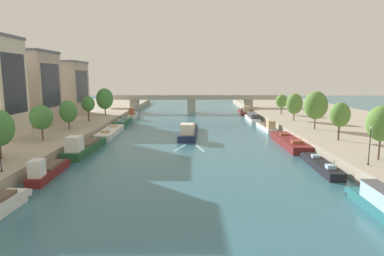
{
  "coord_description": "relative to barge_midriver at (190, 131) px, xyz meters",
  "views": [
    {
      "loc": [
        0.24,
        -19.01,
        12.79
      ],
      "look_at": [
        0.0,
        50.42,
        1.76
      ],
      "focal_mm": 30.6,
      "sensor_mm": 36.0,
      "label": 1
    }
  ],
  "objects": [
    {
      "name": "moored_boat_left_lone",
      "position": [
        -17.45,
        29.9,
        0.01
      ],
      "size": [
        2.33,
        10.22,
        3.39
      ],
      "color": "silver",
      "rests_on": "ground"
    },
    {
      "name": "moored_boat_left_upstream",
      "position": [
        -17.37,
        1.02,
        -0.38
      ],
      "size": [
        3.71,
        16.59,
        2.29
      ],
      "color": "silver",
      "rests_on": "ground"
    },
    {
      "name": "moored_boat_left_near",
      "position": [
        -17.35,
        -16.53,
        0.06
      ],
      "size": [
        3.33,
        14.55,
        3.61
      ],
      "color": "#235633",
      "rests_on": "ground"
    },
    {
      "name": "tree_right_distant",
      "position": [
        26.63,
        24.21,
        4.68
      ],
      "size": [
        3.38,
        3.38,
        5.73
      ],
      "color": "brown",
      "rests_on": "quay_right"
    },
    {
      "name": "moored_boat_right_lone",
      "position": [
        18.68,
        -26.05,
        -0.44
      ],
      "size": [
        2.42,
        12.52,
        2.17
      ],
      "color": "black",
      "rests_on": "ground"
    },
    {
      "name": "tree_right_past_mid",
      "position": [
        25.48,
        -27.98,
        5.67
      ],
      "size": [
        3.72,
        3.72,
        7.2
      ],
      "color": "brown",
      "rests_on": "quay_right"
    },
    {
      "name": "building_left_tall",
      "position": [
        -37.24,
        3.58,
        9.15
      ],
      "size": [
        13.29,
        12.04,
        16.59
      ],
      "color": "#A89989",
      "rests_on": "quay_left"
    },
    {
      "name": "lamppost_right_bank",
      "position": [
        22.72,
        -30.61,
        3.47
      ],
      "size": [
        0.28,
        0.28,
        4.82
      ],
      "color": "black",
      "rests_on": "quay_right"
    },
    {
      "name": "barge_midriver",
      "position": [
        0.0,
        0.0,
        0.0
      ],
      "size": [
        4.34,
        19.21,
        3.35
      ],
      "color": "#1E284C",
      "rests_on": "ground"
    },
    {
      "name": "moored_boat_left_gap_after",
      "position": [
        -17.68,
        -29.85,
        -0.11
      ],
      "size": [
        2.24,
        10.75,
        3.05
      ],
      "color": "maroon",
      "rests_on": "ground"
    },
    {
      "name": "building_left_corner",
      "position": [
        -37.24,
        23.97,
        8.44
      ],
      "size": [
        13.63,
        12.73,
        15.17
      ],
      "color": "#A89989",
      "rests_on": "quay_left"
    },
    {
      "name": "moored_boat_left_second",
      "position": [
        -17.81,
        16.78,
        -0.33
      ],
      "size": [
        2.95,
        13.73,
        2.4
      ],
      "color": "#235633",
      "rests_on": "ground"
    },
    {
      "name": "tree_left_nearest",
      "position": [
        -24.96,
        -14.89,
        4.84
      ],
      "size": [
        3.82,
        3.82,
        6.11
      ],
      "color": "brown",
      "rests_on": "quay_left"
    },
    {
      "name": "tree_left_distant",
      "position": [
        -24.8,
        9.98,
        5.04
      ],
      "size": [
        3.21,
        3.21,
        6.09
      ],
      "color": "brown",
      "rests_on": "quay_left"
    },
    {
      "name": "moored_boat_right_far",
      "position": [
        18.37,
        24.34,
        -0.06
      ],
      "size": [
        2.89,
        14.23,
        2.26
      ],
      "color": "silver",
      "rests_on": "ground"
    },
    {
      "name": "moored_boat_right_near",
      "position": [
        18.92,
        -10.22,
        -0.32
      ],
      "size": [
        3.59,
        16.82,
        2.43
      ],
      "color": "maroon",
      "rests_on": "ground"
    },
    {
      "name": "moored_boat_right_gap_after",
      "position": [
        18.37,
        -41.33,
        0.08
      ],
      "size": [
        2.29,
        10.7,
        2.6
      ],
      "color": "#23666B",
      "rests_on": "ground"
    },
    {
      "name": "wake_behind_barge",
      "position": [
        0.36,
        -12.63,
        -0.99
      ],
      "size": [
        5.59,
        6.02,
        0.03
      ],
      "color": "#A5D1DB",
      "rests_on": "ground"
    },
    {
      "name": "lamppost_left_bank",
      "position": [
        -21.3,
        -33.6,
        3.42
      ],
      "size": [
        0.28,
        0.28,
        4.71
      ],
      "color": "black",
      "rests_on": "quay_left"
    },
    {
      "name": "bridge_far",
      "position": [
        0.51,
        45.65,
        2.96
      ],
      "size": [
        64.28,
        4.4,
        6.16
      ],
      "color": "#ADA899",
      "rests_on": "ground"
    },
    {
      "name": "tree_left_second",
      "position": [
        -24.38,
        23.95,
        5.34
      ],
      "size": [
        4.77,
        4.77,
        7.51
      ],
      "color": "brown",
      "rests_on": "quay_left"
    },
    {
      "name": "tree_right_far",
      "position": [
        26.06,
        -14.64,
        5.25
      ],
      "size": [
        3.37,
        3.37,
        6.56
      ],
      "color": "brown",
      "rests_on": "quay_right"
    },
    {
      "name": "tree_right_third",
      "position": [
        26.43,
        -2.54,
        5.8
      ],
      "size": [
        4.77,
        4.77,
        7.89
      ],
      "color": "brown",
      "rests_on": "quay_right"
    },
    {
      "name": "tree_left_past_mid",
      "position": [
        -24.89,
        -2.85,
        4.57
      ],
      "size": [
        3.61,
        3.61,
        6.05
      ],
      "color": "brown",
      "rests_on": "quay_left"
    },
    {
      "name": "tree_left_third",
      "position": [
        -24.91,
        -27.5,
        5.01
      ],
      "size": [
        4.03,
        4.03,
        6.66
      ],
      "color": "brown",
      "rests_on": "quay_left"
    },
    {
      "name": "moored_boat_right_downstream",
      "position": [
        18.66,
        7.32,
        -0.19
      ],
      "size": [
        2.44,
        12.84,
        2.75
      ],
      "color": "silver",
      "rests_on": "ground"
    },
    {
      "name": "quay_right",
      "position": [
        38.65,
        3.86,
        -0.08
      ],
      "size": [
        36.0,
        170.0,
        1.84
      ],
      "primitive_type": "cube",
      "color": "#A89E89",
      "rests_on": "ground"
    },
    {
      "name": "moored_boat_right_second",
      "position": [
        18.78,
        41.61,
        -0.12
      ],
      "size": [
        3.18,
        15.94,
        3.04
      ],
      "color": "maroon",
      "rests_on": "ground"
    },
    {
      "name": "tree_right_nearest",
      "position": [
        26.18,
        10.8,
        5.01
      ],
      "size": [
        3.98,
        3.98,
        6.74
      ],
      "color": "brown",
      "rests_on": "quay_right"
    },
    {
      "name": "quay_left",
      "position": [
        -37.63,
        3.86,
        -0.08
      ],
      "size": [
        36.0,
        170.0,
        1.84
      ],
      "primitive_type": "cube",
      "color": "#A89E89",
      "rests_on": "ground"
    }
  ]
}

